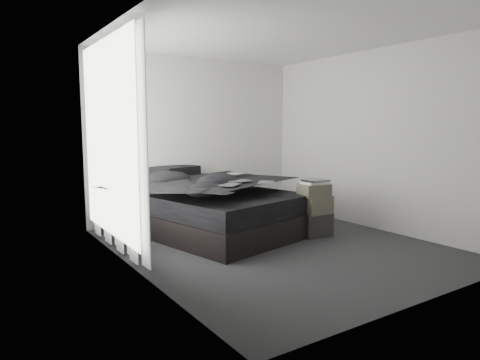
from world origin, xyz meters
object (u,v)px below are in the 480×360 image
box_lower (314,224)px  bed (213,221)px  laptop (232,169)px  side_stand (118,210)px

box_lower → bed: bearing=139.2°
laptop → box_lower: size_ratio=0.89×
bed → side_stand: (-1.17, 0.63, 0.18)m
laptop → box_lower: 1.44m
laptop → box_lower: laptop is taller
bed → side_stand: size_ratio=3.43×
bed → laptop: (0.41, 0.15, 0.70)m
side_stand → box_lower: 2.72m
bed → laptop: size_ratio=6.24×
laptop → side_stand: (-1.58, 0.48, -0.52)m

